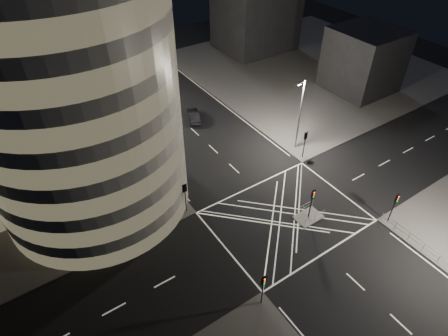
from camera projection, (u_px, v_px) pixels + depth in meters
ground at (286, 216)px, 41.67m from camera, size 120.00×120.00×0.00m
sidewalk_far_right at (308, 66)px, 71.19m from camera, size 42.00×42.00×0.15m
central_island at (308, 217)px, 41.51m from camera, size 3.00×2.00×0.15m
office_tower_curved at (12, 98)px, 36.66m from camera, size 30.00×29.00×27.20m
building_right_far at (256, 10)px, 73.34m from camera, size 14.00×12.00×15.00m
building_right_near at (364, 60)px, 61.35m from camera, size 10.00×10.00×10.00m
building_far_end at (74, 5)px, 71.18m from camera, size 18.00×8.00×18.00m
tree_a at (160, 177)px, 40.10m from camera, size 4.24×4.24×6.71m
tree_b at (137, 148)px, 43.85m from camera, size 3.92×3.92×6.65m
tree_c at (118, 124)px, 47.56m from camera, size 4.65×4.65×7.24m
tree_d at (100, 97)px, 50.78m from camera, size 5.74×5.74×8.82m
tree_e at (89, 91)px, 55.73m from camera, size 3.43×3.43×5.75m
traffic_signal_fl at (185, 193)px, 40.39m from camera, size 0.55×0.22×4.00m
traffic_signal_nl at (263, 285)px, 31.71m from camera, size 0.55×0.22×4.00m
traffic_signal_fr at (305, 140)px, 47.88m from camera, size 0.55×0.22×4.00m
traffic_signal_nr at (395, 203)px, 39.21m from camera, size 0.55×0.22×4.00m
traffic_signal_island at (312, 199)px, 39.69m from camera, size 0.55×0.22×4.00m
street_lamp_left_near at (156, 151)px, 41.75m from camera, size 1.25×0.25×10.00m
street_lamp_left_far at (100, 87)px, 53.23m from camera, size 1.25×0.25×10.00m
street_lamp_right_far at (300, 113)px, 47.87m from camera, size 1.25×0.25×10.00m
railing_near_right at (431, 253)px, 37.00m from camera, size 0.06×11.70×1.10m
railing_island_south at (315, 218)px, 40.54m from camera, size 2.80×0.06×1.10m
railing_island_north at (303, 208)px, 41.69m from camera, size 2.80×0.06×1.10m
sedan at (193, 116)px, 56.46m from camera, size 3.10×4.75×1.48m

